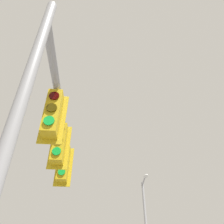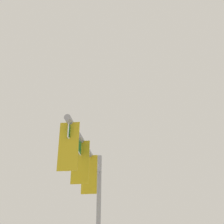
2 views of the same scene
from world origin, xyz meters
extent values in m
cylinder|color=gray|center=(-4.74, -6.31, 5.26)|extent=(4.92, 0.52, 0.17)
cube|color=gold|center=(-5.29, -6.27, 4.59)|extent=(0.07, 0.52, 1.30)
cube|color=#B79314|center=(-5.48, -6.25, 4.59)|extent=(0.38, 0.34, 1.10)
cylinder|color=#B79314|center=(-5.48, -6.25, 5.20)|extent=(0.04, 0.04, 0.12)
cylinder|color=#340503|center=(-5.68, -6.24, 4.92)|extent=(0.05, 0.22, 0.22)
cylinder|color=#392D05|center=(-5.68, -6.24, 4.59)|extent=(0.05, 0.22, 0.22)
cylinder|color=green|center=(-5.68, -6.24, 4.26)|extent=(0.05, 0.22, 0.22)
cube|color=gold|center=(-3.94, -6.36, 4.59)|extent=(0.07, 0.52, 1.30)
cube|color=#B79314|center=(-4.13, -6.35, 4.59)|extent=(0.38, 0.34, 1.10)
cylinder|color=#B79314|center=(-4.13, -6.35, 5.20)|extent=(0.04, 0.04, 0.12)
cylinder|color=#340503|center=(-4.33, -6.34, 4.92)|extent=(0.05, 0.22, 0.22)
cylinder|color=#392D05|center=(-4.33, -6.34, 4.59)|extent=(0.05, 0.22, 0.22)
cylinder|color=green|center=(-4.33, -6.34, 4.26)|extent=(0.05, 0.22, 0.22)
cube|color=gold|center=(-2.59, -6.46, 4.59)|extent=(0.07, 0.52, 1.30)
cube|color=#B79314|center=(-2.78, -6.45, 4.59)|extent=(0.38, 0.34, 1.10)
cylinder|color=#B79314|center=(-2.78, -6.45, 5.20)|extent=(0.04, 0.04, 0.12)
cylinder|color=#340503|center=(-2.98, -6.43, 4.92)|extent=(0.05, 0.22, 0.22)
cylinder|color=#392D05|center=(-2.98, -6.43, 4.59)|extent=(0.05, 0.22, 0.22)
cylinder|color=green|center=(-2.98, -6.43, 4.26)|extent=(0.05, 0.22, 0.22)
cube|color=#0F602D|center=(-3.19, -6.42, 4.98)|extent=(1.41, 0.14, 0.35)
cube|color=white|center=(-3.19, -6.42, 4.98)|extent=(1.47, 0.13, 0.41)
camera|label=1|loc=(-9.44, -6.91, 1.77)|focal=35.00mm
camera|label=2|loc=(4.80, -4.90, 1.82)|focal=50.00mm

